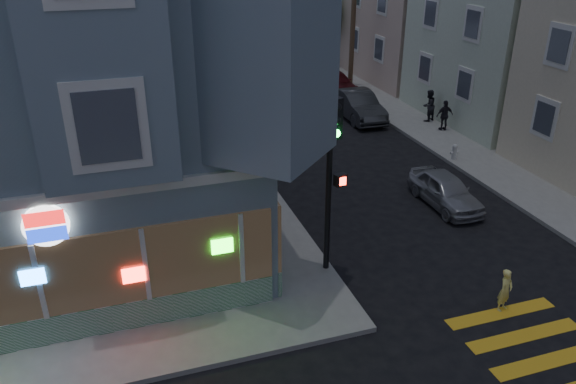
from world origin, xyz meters
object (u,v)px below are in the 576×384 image
running_child (505,290)px  parked_car_c (335,83)px  street_tree_near (320,12)px  pedestrian_a (429,106)px  parked_car_a (445,190)px  fire_hydrant (455,151)px  parked_car_b (358,105)px  parked_car_d (306,65)px  traffic_signal (332,158)px  utility_pole (354,10)px  pedestrian_b (445,115)px

running_child → parked_car_c: parked_car_c is taller
street_tree_near → pedestrian_a: size_ratio=3.23×
parked_car_a → fire_hydrant: bearing=52.8°
parked_car_b → parked_car_d: parked_car_b is taller
fire_hydrant → parked_car_d: bearing=92.0°
parked_car_c → traffic_signal: traffic_signal is taller
running_child → parked_car_d: (4.05, 26.80, -0.01)m
parked_car_a → parked_car_c: (2.10, 15.65, 0.03)m
pedestrian_a → traffic_signal: traffic_signal is taller
utility_pole → fire_hydrant: 13.45m
street_tree_near → fire_hydrant: size_ratio=7.68×
parked_car_a → traffic_signal: traffic_signal is taller
parked_car_a → parked_car_d: 20.95m
parked_car_b → parked_car_d: size_ratio=1.04×
street_tree_near → fire_hydrant: bearing=-92.8°
parked_car_c → parked_car_d: parked_car_c is taller
parked_car_d → running_child: bearing=-102.0°
utility_pole → parked_car_d: bearing=105.8°
parked_car_b → fire_hydrant: size_ratio=6.61×
pedestrian_a → parked_car_a: bearing=40.8°
fire_hydrant → parked_car_a: bearing=-127.5°
pedestrian_a → fire_hydrant: (-1.70, -5.06, -0.46)m
pedestrian_b → parked_car_c: (-2.30, 8.59, -0.27)m
utility_pole → street_tree_near: utility_pole is taller
pedestrian_b → fire_hydrant: pedestrian_b is taller
pedestrian_b → fire_hydrant: 3.95m
parked_car_d → street_tree_near: bearing=39.7°
running_child → traffic_signal: 5.81m
traffic_signal → fire_hydrant: size_ratio=7.67×
utility_pole → parked_car_d: size_ratio=2.04×
utility_pole → running_child: 23.22m
street_tree_near → parked_car_c: street_tree_near is taller
pedestrian_a → fire_hydrant: 5.36m
pedestrian_a → parked_car_a: (-4.40, -8.58, -0.36)m
street_tree_near → parked_car_d: 3.91m
pedestrian_a → parked_car_c: 7.44m
utility_pole → parked_car_b: (-2.15, -5.80, -4.05)m
parked_car_c → parked_car_d: 5.20m
parked_car_b → fire_hydrant: 7.09m
pedestrian_b → parked_car_a: bearing=61.1°
running_child → parked_car_b: parked_car_b is taller
street_tree_near → fire_hydrant: (-0.90, -18.73, -3.42)m
parked_car_a → street_tree_near: bearing=81.2°
pedestrian_a → traffic_signal: bearing=26.3°
running_child → parked_car_d: bearing=60.4°
traffic_signal → running_child: bearing=-52.0°
fire_hydrant → running_child: bearing=-116.2°
parked_car_d → fire_hydrant: parked_car_d is taller
utility_pole → parked_car_a: 17.12m
utility_pole → pedestrian_a: bearing=-82.6°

